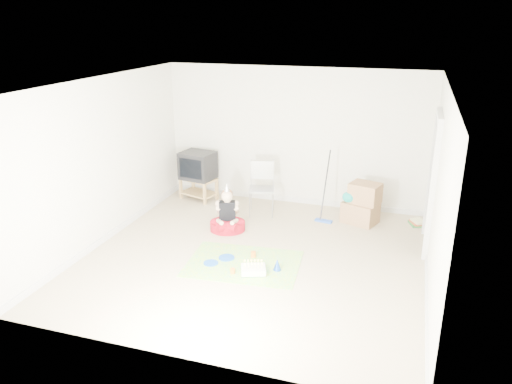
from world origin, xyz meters
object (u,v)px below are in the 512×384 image
(crt_tv, at_px, (198,165))
(folding_chair, at_px, (262,189))
(tv_stand, at_px, (199,187))
(seated_woman, at_px, (227,220))
(cardboard_boxes, at_px, (362,204))
(birthday_cake, at_px, (253,270))

(crt_tv, height_order, folding_chair, folding_chair)
(tv_stand, bearing_deg, seated_woman, -49.52)
(folding_chair, relative_size, cardboard_boxes, 1.37)
(tv_stand, distance_m, seated_woman, 1.69)
(tv_stand, xyz_separation_m, folding_chair, (1.43, -0.40, 0.23))
(crt_tv, distance_m, folding_chair, 1.50)
(tv_stand, bearing_deg, crt_tv, -33.69)
(tv_stand, distance_m, folding_chair, 1.50)
(folding_chair, height_order, seated_woman, folding_chair)
(seated_woman, bearing_deg, tv_stand, 130.48)
(seated_woman, bearing_deg, birthday_cake, -55.90)
(crt_tv, bearing_deg, folding_chair, -5.77)
(cardboard_boxes, relative_size, birthday_cake, 1.75)
(crt_tv, height_order, cardboard_boxes, crt_tv)
(tv_stand, xyz_separation_m, cardboard_boxes, (3.22, -0.25, 0.09))
(folding_chair, xyz_separation_m, cardboard_boxes, (1.79, 0.15, -0.14))
(crt_tv, bearing_deg, cardboard_boxes, 5.48)
(birthday_cake, bearing_deg, tv_stand, 127.41)
(cardboard_boxes, xyz_separation_m, seated_woman, (-2.12, -1.03, -0.16))
(cardboard_boxes, distance_m, seated_woman, 2.37)
(birthday_cake, bearing_deg, folding_chair, 104.04)
(cardboard_boxes, bearing_deg, seated_woman, -153.99)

